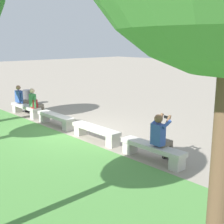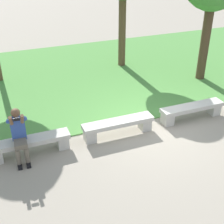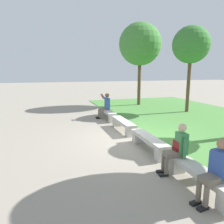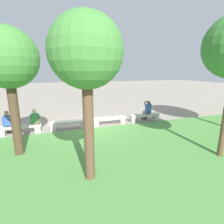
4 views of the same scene
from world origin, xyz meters
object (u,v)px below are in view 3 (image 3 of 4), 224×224
bench_mid (149,141)px  bench_far (199,175)px  person_photographer (105,104)px  tree_right_background (191,45)px  person_distant (177,147)px  bench_near (123,124)px  backpack (179,148)px  person_companion (216,170)px  tree_far_back (140,44)px  bench_main (108,113)px

bench_mid → bench_far: same height
person_photographer → tree_right_background: size_ratio=0.26×
person_distant → person_photographer: bearing=-179.9°
bench_far → person_distant: size_ratio=1.58×
bench_near → person_distant: person_distant is taller
bench_mid → backpack: bearing=0.6°
bench_near → tree_right_background: bearing=118.4°
bench_mid → person_companion: person_companion is taller
bench_mid → person_photographer: (-4.97, -0.08, 0.43)m
person_distant → bench_mid: bearing=177.7°
bench_far → tree_far_back: tree_far_back is taller
person_photographer → person_companion: size_ratio=1.05×
bench_main → bench_far: 7.12m
bench_main → bench_near: 2.37m
person_companion → tree_right_background: tree_right_background is taller
person_photographer → person_distant: (6.60, 0.01, -0.06)m
bench_main → person_photographer: person_photographer is taller
person_photographer → tree_right_background: 6.05m
bench_main → person_distant: person_distant is taller
person_companion → tree_right_background: 10.05m
bench_mid → backpack: size_ratio=4.66×
person_distant → person_companion: bearing=0.0°
bench_mid → person_photographer: 4.99m
bench_mid → bench_far: 2.37m
backpack → tree_right_background: 9.01m
bench_far → person_companion: bearing=-7.3°
person_distant → tree_far_back: tree_far_back is taller
person_photographer → person_companion: 7.86m
backpack → bench_near: bearing=-179.7°
person_distant → tree_far_back: bearing=161.0°
bench_near → backpack: size_ratio=4.66×
bench_far → tree_far_back: 12.06m
bench_mid → person_photographer: person_photographer is taller
tree_right_background → tree_far_back: bearing=-153.7°
tree_right_background → tree_far_back: size_ratio=0.87×
backpack → person_photographer: bearing=-179.2°
bench_main → backpack: backpack is taller
person_distant → person_companion: 1.26m
tree_right_background → person_distant: bearing=-37.3°
bench_mid → bench_far: bearing=0.0°
bench_mid → person_photographer: size_ratio=1.51×
tree_right_background → person_companion: bearing=-32.7°
bench_main → tree_far_back: tree_far_back is taller
person_companion → backpack: (-1.31, 0.08, -0.05)m
bench_far → person_companion: person_companion is taller
person_photographer → backpack: 6.55m
bench_far → person_photographer: (-7.34, -0.08, 0.43)m
bench_mid → person_distant: person_distant is taller
bench_far → bench_mid: bearing=180.0°
bench_near → person_distant: 4.02m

